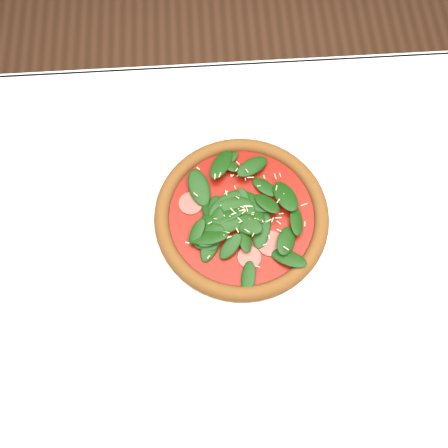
{
  "coord_description": "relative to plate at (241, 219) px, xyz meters",
  "views": [
    {
      "loc": [
        -0.11,
        -0.23,
        1.52
      ],
      "look_at": [
        -0.09,
        0.06,
        0.77
      ],
      "focal_mm": 40.0,
      "sensor_mm": 36.0,
      "label": 1
    }
  ],
  "objects": [
    {
      "name": "dining_table",
      "position": [
        0.06,
        -0.08,
        -0.11
      ],
      "size": [
        1.21,
        0.81,
        0.75
      ],
      "color": "white",
      "rests_on": "ground"
    },
    {
      "name": "pizza",
      "position": [
        0.0,
        0.0,
        0.02
      ],
      "size": [
        0.29,
        0.29,
        0.04
      ],
      "rotation": [
        0.0,
        0.0,
        -0.0
      ],
      "color": "#9E6526",
      "rests_on": "plate"
    },
    {
      "name": "plate",
      "position": [
        0.0,
        0.0,
        0.0
      ],
      "size": [
        0.33,
        0.33,
        0.01
      ],
      "color": "white",
      "rests_on": "dining_table"
    },
    {
      "name": "ground",
      "position": [
        0.06,
        -0.08,
        -0.76
      ],
      "size": [
        6.0,
        6.0,
        0.0
      ],
      "primitive_type": "plane",
      "color": "brown",
      "rests_on": "ground"
    }
  ]
}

